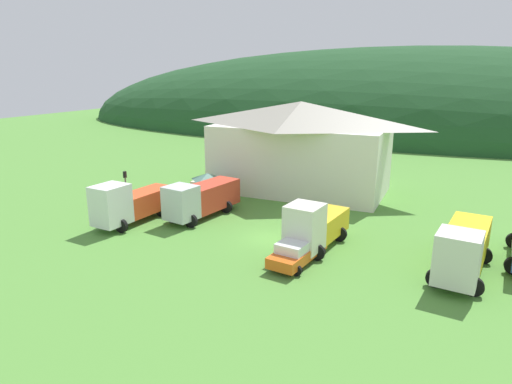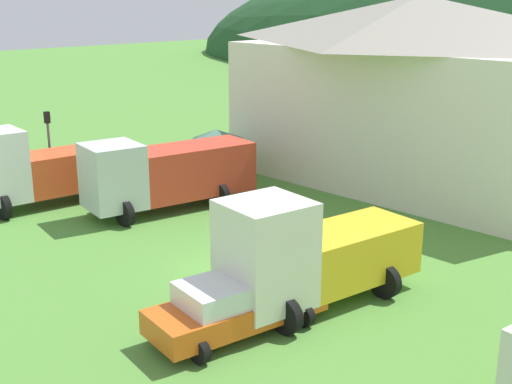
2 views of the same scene
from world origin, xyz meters
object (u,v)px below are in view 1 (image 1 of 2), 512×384
(play_shed_cream, at_px, (208,186))
(flatbed_truck_yellow, at_px, (463,248))
(traffic_cone_near_pickup, at_px, (330,228))
(heavy_rig_white, at_px, (129,203))
(depot_building, at_px, (300,146))
(tow_truck_silver, at_px, (201,198))
(service_pickup_orange, at_px, (297,252))
(traffic_light_west, at_px, (126,189))
(heavy_rig_striped, at_px, (314,226))

(play_shed_cream, distance_m, flatbed_truck_yellow, 23.92)
(flatbed_truck_yellow, xyz_separation_m, traffic_cone_near_pickup, (-9.54, 4.93, -1.77))
(play_shed_cream, height_order, heavy_rig_white, heavy_rig_white)
(heavy_rig_white, height_order, traffic_cone_near_pickup, heavy_rig_white)
(heavy_rig_white, distance_m, traffic_cone_near_pickup, 16.48)
(depot_building, xyz_separation_m, traffic_cone_near_pickup, (6.10, -10.06, -4.77))
(tow_truck_silver, height_order, service_pickup_orange, tow_truck_silver)
(tow_truck_silver, xyz_separation_m, traffic_light_west, (-6.06, -2.25, 0.70))
(depot_building, height_order, flatbed_truck_yellow, depot_building)
(heavy_rig_striped, distance_m, traffic_light_west, 17.00)
(heavy_rig_white, bearing_deg, play_shed_cream, 170.42)
(depot_building, bearing_deg, traffic_cone_near_pickup, -58.75)
(traffic_light_west, bearing_deg, service_pickup_orange, -11.33)
(depot_building, xyz_separation_m, heavy_rig_striped, (6.18, -14.88, -3.00))
(play_shed_cream, distance_m, tow_truck_silver, 5.42)
(heavy_rig_white, distance_m, service_pickup_orange, 15.26)
(traffic_light_west, bearing_deg, traffic_cone_near_pickup, 14.07)
(traffic_light_west, bearing_deg, depot_building, 52.93)
(heavy_rig_striped, relative_size, service_pickup_orange, 1.29)
(tow_truck_silver, height_order, heavy_rig_striped, heavy_rig_striped)
(tow_truck_silver, bearing_deg, traffic_cone_near_pickup, 109.96)
(play_shed_cream, height_order, heavy_rig_striped, heavy_rig_striped)
(heavy_rig_striped, bearing_deg, depot_building, -149.75)
(depot_building, height_order, heavy_rig_striped, depot_building)
(depot_building, xyz_separation_m, traffic_light_west, (-10.80, -14.29, -2.33))
(heavy_rig_striped, bearing_deg, service_pickup_orange, 1.59)
(depot_building, bearing_deg, tow_truck_silver, -111.45)
(heavy_rig_white, relative_size, flatbed_truck_yellow, 0.91)
(tow_truck_silver, bearing_deg, flatbed_truck_yellow, 91.34)
(play_shed_cream, height_order, traffic_cone_near_pickup, play_shed_cream)
(traffic_light_west, xyz_separation_m, traffic_cone_near_pickup, (16.90, 4.23, -2.44))
(play_shed_cream, bearing_deg, heavy_rig_white, -104.79)
(heavy_rig_white, bearing_deg, traffic_cone_near_pickup, 115.77)
(heavy_rig_white, distance_m, flatbed_truck_yellow, 24.89)
(tow_truck_silver, relative_size, traffic_light_west, 2.00)
(flatbed_truck_yellow, bearing_deg, heavy_rig_white, -80.70)
(depot_building, relative_size, heavy_rig_striped, 2.68)
(tow_truck_silver, height_order, flatbed_truck_yellow, flatbed_truck_yellow)
(play_shed_cream, height_order, flatbed_truck_yellow, flatbed_truck_yellow)
(play_shed_cream, xyz_separation_m, heavy_rig_white, (-2.30, -8.70, 0.40))
(tow_truck_silver, bearing_deg, traffic_light_west, -60.11)
(flatbed_truck_yellow, xyz_separation_m, service_pickup_orange, (-9.76, -2.64, -0.94))
(traffic_light_west, bearing_deg, heavy_rig_white, -44.18)
(heavy_rig_white, xyz_separation_m, traffic_cone_near_pickup, (15.34, 5.75, -1.78))
(depot_building, bearing_deg, flatbed_truck_yellow, -43.78)
(heavy_rig_striped, bearing_deg, traffic_light_west, -84.28)
(traffic_light_west, distance_m, traffic_cone_near_pickup, 17.59)
(traffic_light_west, relative_size, traffic_cone_near_pickup, 6.29)
(tow_truck_silver, bearing_deg, service_pickup_orange, 71.81)
(play_shed_cream, distance_m, heavy_rig_striped, 15.25)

